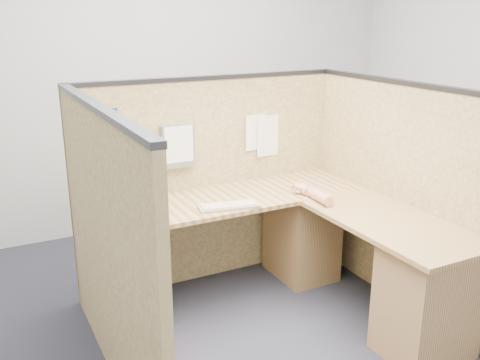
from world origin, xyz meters
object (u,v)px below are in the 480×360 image
laptop (127,196)px  mouse (301,190)px  l_desk (282,257)px  keyboard (229,206)px

laptop → mouse: (1.16, -0.33, -0.04)m
l_desk → keyboard: (-0.30, 0.19, 0.35)m
l_desk → keyboard: 0.50m
l_desk → laptop: bearing=147.3°
l_desk → keyboard: size_ratio=4.66×
laptop → keyboard: 0.68m
laptop → keyboard: bearing=-35.3°
keyboard → l_desk: bearing=-21.1°
l_desk → keyboard: bearing=147.6°
l_desk → mouse: mouse is taller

